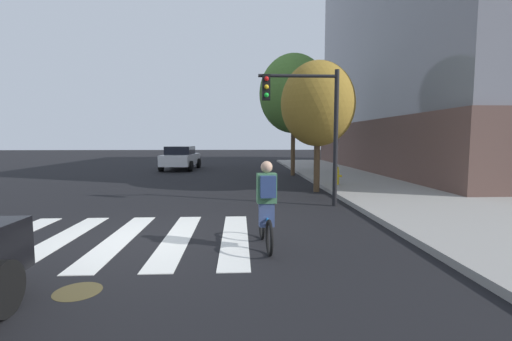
{
  "coord_description": "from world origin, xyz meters",
  "views": [
    {
      "loc": [
        2.03,
        -7.32,
        2.1
      ],
      "look_at": [
        2.49,
        2.33,
        1.23
      ],
      "focal_mm": 24.56,
      "sensor_mm": 36.0,
      "label": 1
    }
  ],
  "objects_px": {
    "fire_hydrant": "(337,176)",
    "street_tree_near": "(318,104)",
    "traffic_light_near": "(309,114)",
    "cyclist": "(266,205)",
    "manhole_cover": "(78,291)",
    "street_tree_mid": "(293,94)",
    "sedan_mid": "(181,158)"
  },
  "relations": [
    {
      "from": "traffic_light_near",
      "to": "fire_hydrant",
      "type": "bearing_deg",
      "value": 63.4
    },
    {
      "from": "sedan_mid",
      "to": "cyclist",
      "type": "xyz_separation_m",
      "value": [
        4.52,
        -17.65,
        0.02
      ]
    },
    {
      "from": "street_tree_near",
      "to": "street_tree_mid",
      "type": "relative_size",
      "value": 0.75
    },
    {
      "from": "fire_hydrant",
      "to": "street_tree_near",
      "type": "distance_m",
      "value": 3.3
    },
    {
      "from": "cyclist",
      "to": "street_tree_near",
      "type": "relative_size",
      "value": 0.33
    },
    {
      "from": "sedan_mid",
      "to": "cyclist",
      "type": "height_order",
      "value": "cyclist"
    },
    {
      "from": "sedan_mid",
      "to": "manhole_cover",
      "type": "bearing_deg",
      "value": -84.76
    },
    {
      "from": "cyclist",
      "to": "fire_hydrant",
      "type": "height_order",
      "value": "cyclist"
    },
    {
      "from": "cyclist",
      "to": "fire_hydrant",
      "type": "distance_m",
      "value": 9.01
    },
    {
      "from": "sedan_mid",
      "to": "traffic_light_near",
      "type": "height_order",
      "value": "traffic_light_near"
    },
    {
      "from": "manhole_cover",
      "to": "street_tree_near",
      "type": "height_order",
      "value": "street_tree_near"
    },
    {
      "from": "cyclist",
      "to": "street_tree_mid",
      "type": "distance_m",
      "value": 14.17
    },
    {
      "from": "traffic_light_near",
      "to": "fire_hydrant",
      "type": "relative_size",
      "value": 5.38
    },
    {
      "from": "traffic_light_near",
      "to": "manhole_cover",
      "type": "bearing_deg",
      "value": -126.46
    },
    {
      "from": "sedan_mid",
      "to": "fire_hydrant",
      "type": "xyz_separation_m",
      "value": [
        8.19,
        -9.43,
        -0.29
      ]
    },
    {
      "from": "manhole_cover",
      "to": "sedan_mid",
      "type": "height_order",
      "value": "sedan_mid"
    },
    {
      "from": "fire_hydrant",
      "to": "street_tree_near",
      "type": "xyz_separation_m",
      "value": [
        -1.11,
        -1.06,
        2.92
      ]
    },
    {
      "from": "fire_hydrant",
      "to": "street_tree_near",
      "type": "height_order",
      "value": "street_tree_near"
    },
    {
      "from": "manhole_cover",
      "to": "fire_hydrant",
      "type": "height_order",
      "value": "fire_hydrant"
    },
    {
      "from": "sedan_mid",
      "to": "cyclist",
      "type": "bearing_deg",
      "value": -75.62
    },
    {
      "from": "cyclist",
      "to": "street_tree_near",
      "type": "height_order",
      "value": "street_tree_near"
    },
    {
      "from": "fire_hydrant",
      "to": "manhole_cover",
      "type": "bearing_deg",
      "value": -122.72
    },
    {
      "from": "sedan_mid",
      "to": "cyclist",
      "type": "relative_size",
      "value": 2.76
    },
    {
      "from": "traffic_light_near",
      "to": "street_tree_mid",
      "type": "height_order",
      "value": "street_tree_mid"
    },
    {
      "from": "manhole_cover",
      "to": "street_tree_near",
      "type": "relative_size",
      "value": 0.12
    },
    {
      "from": "manhole_cover",
      "to": "street_tree_mid",
      "type": "height_order",
      "value": "street_tree_mid"
    },
    {
      "from": "manhole_cover",
      "to": "cyclist",
      "type": "xyz_separation_m",
      "value": [
        2.75,
        1.76,
        0.84
      ]
    },
    {
      "from": "traffic_light_near",
      "to": "street_tree_mid",
      "type": "distance_m",
      "value": 9.45
    },
    {
      "from": "manhole_cover",
      "to": "fire_hydrant",
      "type": "distance_m",
      "value": 11.88
    },
    {
      "from": "street_tree_mid",
      "to": "street_tree_near",
      "type": "bearing_deg",
      "value": -90.06
    },
    {
      "from": "manhole_cover",
      "to": "fire_hydrant",
      "type": "relative_size",
      "value": 0.82
    },
    {
      "from": "fire_hydrant",
      "to": "traffic_light_near",
      "type": "bearing_deg",
      "value": -116.6
    }
  ]
}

